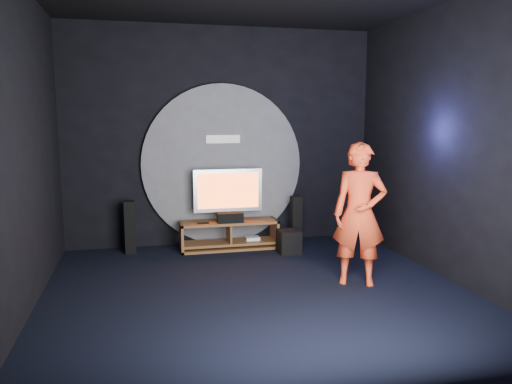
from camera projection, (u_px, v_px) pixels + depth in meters
floor at (257, 292)px, 5.95m from camera, size 5.00×5.00×0.00m
back_wall at (222, 137)px, 8.09m from camera, size 5.00×0.04×3.50m
front_wall at (345, 166)px, 3.28m from camera, size 5.00×0.04×3.50m
left_wall at (21, 149)px, 5.12m from camera, size 0.04×5.00×3.50m
right_wall at (451, 143)px, 6.25m from camera, size 0.04×5.00×3.50m
wall_disc_panel at (223, 165)px, 8.10m from camera, size 2.60×0.11×2.60m
media_console at (229, 237)px, 7.90m from camera, size 1.54×0.45×0.45m
tv at (228, 192)px, 7.86m from camera, size 1.09×0.22×0.81m
center_speaker at (230, 218)px, 7.73m from camera, size 0.40×0.15×0.15m
remote at (203, 223)px, 7.65m from camera, size 0.18×0.05×0.02m
tower_speaker_left at (130, 227)px, 7.62m from camera, size 0.16×0.18×0.81m
tower_speaker_right at (296, 221)px, 8.06m from camera, size 0.16×0.18×0.81m
subwoofer at (289, 242)px, 7.64m from camera, size 0.33×0.33×0.36m
player at (359, 214)px, 6.14m from camera, size 0.76×0.65×1.77m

